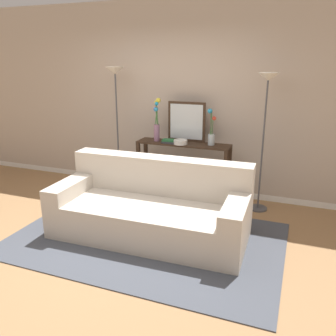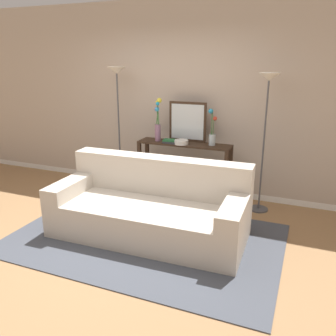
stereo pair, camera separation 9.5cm
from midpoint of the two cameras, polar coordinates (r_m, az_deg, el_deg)
The scene contains 13 objects.
ground_plane at distance 4.19m, azimuth -8.78°, elevation -12.04°, with size 16.00×16.00×0.02m, color #9E754C.
back_wall at distance 5.52m, azimuth 1.49°, elevation 11.04°, with size 12.00×0.15×2.86m.
area_rug at distance 4.22m, azimuth -3.06°, elevation -11.35°, with size 3.10×1.98×0.01m.
couch at distance 4.23m, azimuth -2.19°, elevation -6.77°, with size 2.29×1.05×0.88m.
console_table at distance 5.19m, azimuth 3.11°, elevation 1.13°, with size 1.38×0.32×0.86m.
floor_lamp_left at distance 5.45m, azimuth -7.67°, elevation 11.63°, with size 0.28×0.28×1.92m.
floor_lamp_right at distance 4.77m, azimuth 16.29°, elevation 9.82°, with size 0.28×0.28×1.86m.
wall_mirror at distance 5.19m, azimuth 3.71°, elevation 7.48°, with size 0.56×0.02×0.58m.
vase_tall_flowers at distance 5.20m, azimuth -1.14°, elevation 7.44°, with size 0.12×0.12×0.63m.
vase_short_flowers at distance 4.99m, azimuth 7.71°, elevation 5.82°, with size 0.11×0.11×0.51m.
fruit_bowl at distance 5.04m, azimuth 2.71°, elevation 4.24°, with size 0.20×0.20×0.06m.
book_stack at distance 5.11m, azimuth 0.92°, elevation 4.35°, with size 0.22×0.16×0.05m.
book_row_under_console at distance 5.49m, azimuth -0.77°, elevation -3.76°, with size 0.36×0.17×0.13m.
Camera 2 is at (1.99, -3.09, 2.03)m, focal length 37.65 mm.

